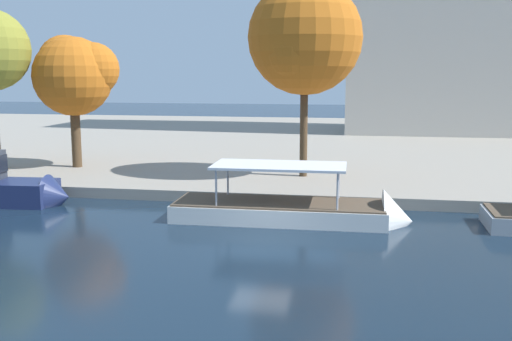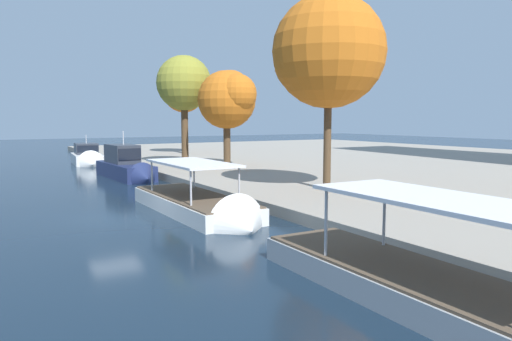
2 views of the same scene
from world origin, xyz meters
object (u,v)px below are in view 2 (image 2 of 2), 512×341
at_px(motor_yacht_0, 88,159).
at_px(tour_boat_3, 495,320).
at_px(tree_4, 182,90).
at_px(tree_0, 229,97).
at_px(motor_yacht_1, 127,168).
at_px(tree_3, 327,53).
at_px(tour_boat_2, 202,210).
at_px(tree_1, 183,83).
at_px(mooring_bollard_0, 110,154).

xyz_separation_m(motor_yacht_0, tour_boat_3, (49.32, -0.54, -0.26)).
distance_m(motor_yacht_0, tree_4, 15.44).
bearing_deg(tree_0, motor_yacht_1, -95.79).
bearing_deg(tour_boat_3, motor_yacht_0, -179.73).
height_order(tree_3, tree_4, tree_3).
xyz_separation_m(tour_boat_2, tree_4, (-35.88, 13.45, 8.52)).
height_order(motor_yacht_0, tour_boat_3, motor_yacht_0).
bearing_deg(tree_0, tree_3, -5.22).
relative_size(tree_3, tree_4, 1.12).
bearing_deg(motor_yacht_1, tree_1, 116.02).
height_order(tour_boat_3, tree_4, tree_4).
distance_m(motor_yacht_1, tour_boat_2, 17.66).
xyz_separation_m(tour_boat_3, tree_4, (-52.30, 13.27, 8.48)).
bearing_deg(tree_1, mooring_bollard_0, -160.91).
relative_size(mooring_bollard_0, tree_0, 0.09).
height_order(motor_yacht_0, tree_4, tree_4).
relative_size(tour_boat_2, tree_1, 1.08).
distance_m(tour_boat_3, tree_4, 54.62).
bearing_deg(tree_3, motor_yacht_1, -154.66).
bearing_deg(tree_3, mooring_bollard_0, -170.63).
bearing_deg(tree_1, tour_boat_3, -11.25).
height_order(motor_yacht_1, tree_0, tree_0).
bearing_deg(motor_yacht_1, tour_boat_3, -4.52).
bearing_deg(motor_yacht_0, motor_yacht_1, 5.44).
xyz_separation_m(tour_boat_2, tree_3, (-0.79, 8.89, 8.80)).
relative_size(tour_boat_3, tree_1, 1.37).
bearing_deg(tour_boat_2, tree_3, 94.51).
distance_m(motor_yacht_1, tree_1, 10.98).
bearing_deg(tour_boat_2, tree_0, 147.63).
distance_m(tour_boat_2, tree_3, 12.54).
bearing_deg(tour_boat_3, tour_boat_2, -178.47).
relative_size(motor_yacht_1, tree_4, 0.90).
bearing_deg(tree_3, tour_boat_3, -26.84).
bearing_deg(tree_3, tree_4, 172.59).
bearing_deg(mooring_bollard_0, motor_yacht_0, -72.51).
bearing_deg(motor_yacht_0, tree_0, 35.36).
bearing_deg(mooring_bollard_0, motor_yacht_1, -8.92).
xyz_separation_m(motor_yacht_0, tree_0, (16.23, 9.62, 6.52)).
bearing_deg(tree_3, tour_boat_2, -84.92).
xyz_separation_m(motor_yacht_0, tree_4, (-2.98, 12.73, 8.22)).
distance_m(motor_yacht_0, tree_1, 15.63).
distance_m(motor_yacht_0, tour_boat_2, 32.91).
bearing_deg(tour_boat_2, tour_boat_3, 0.07).
distance_m(tree_0, tree_1, 5.64).
bearing_deg(tour_boat_3, tree_4, 166.66).
xyz_separation_m(mooring_bollard_0, tree_0, (17.09, 6.89, 6.09)).
xyz_separation_m(motor_yacht_0, tour_boat_2, (32.90, -0.72, -0.30)).
height_order(motor_yacht_1, tree_3, tree_3).
distance_m(tour_boat_2, tree_4, 39.26).
height_order(motor_yacht_0, mooring_bollard_0, motor_yacht_0).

